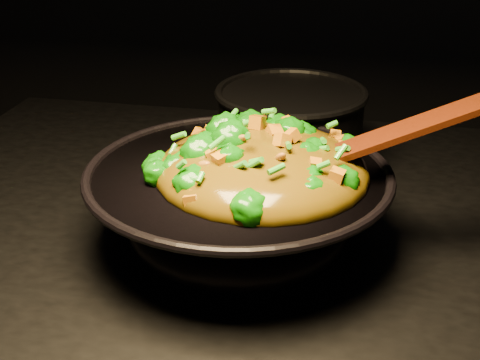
# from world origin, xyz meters

# --- Properties ---
(wok) EXTENTS (0.46, 0.46, 0.10)m
(wok) POSITION_xyz_m (-0.05, -0.04, 0.95)
(wok) COLOR black
(wok) RESTS_ON stovetop
(stir_fry) EXTENTS (0.33, 0.33, 0.09)m
(stir_fry) POSITION_xyz_m (-0.02, -0.04, 1.05)
(stir_fry) COLOR #136E07
(stir_fry) RESTS_ON wok
(spatula) EXTENTS (0.27, 0.09, 0.12)m
(spatula) POSITION_xyz_m (0.10, -0.03, 1.05)
(spatula) COLOR #3A0F05
(spatula) RESTS_ON wok
(back_pot) EXTENTS (0.28, 0.28, 0.13)m
(back_pot) POSITION_xyz_m (-0.02, 0.22, 0.96)
(back_pot) COLOR black
(back_pot) RESTS_ON stovetop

